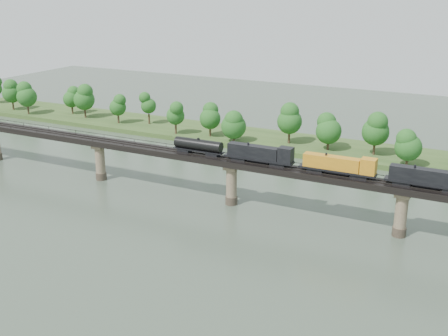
% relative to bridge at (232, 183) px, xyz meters
% --- Properties ---
extents(ground, '(400.00, 400.00, 0.00)m').
position_rel_bridge_xyz_m(ground, '(0.00, -30.00, -5.46)').
color(ground, '#334033').
rests_on(ground, ground).
extents(far_bank, '(300.00, 24.00, 1.60)m').
position_rel_bridge_xyz_m(far_bank, '(0.00, 55.00, -4.66)').
color(far_bank, '#2E471C').
rests_on(far_bank, ground).
extents(bridge, '(236.00, 30.00, 11.50)m').
position_rel_bridge_xyz_m(bridge, '(0.00, 0.00, 0.00)').
color(bridge, '#473A2D').
rests_on(bridge, ground).
extents(bridge_superstructure, '(220.00, 4.90, 0.75)m').
position_rel_bridge_xyz_m(bridge_superstructure, '(0.00, 0.00, 6.33)').
color(bridge_superstructure, black).
rests_on(bridge_superstructure, bridge).
extents(far_treeline, '(289.06, 17.54, 13.60)m').
position_rel_bridge_xyz_m(far_treeline, '(-8.21, 50.52, 3.37)').
color(far_treeline, '#382619').
rests_on(far_treeline, far_bank).
extents(freight_train, '(68.64, 2.67, 4.72)m').
position_rel_bridge_xyz_m(freight_train, '(19.62, 0.00, 8.30)').
color(freight_train, black).
rests_on(freight_train, bridge).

